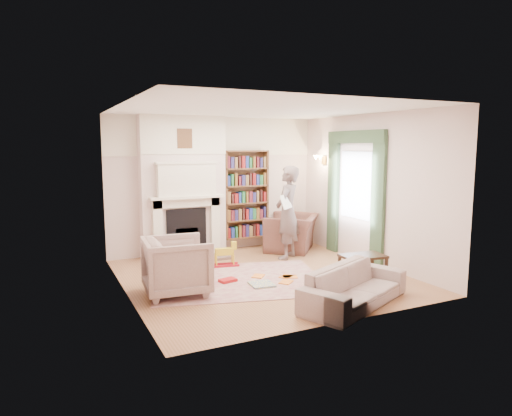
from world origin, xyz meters
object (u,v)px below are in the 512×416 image
man_reading (287,213)px  armchair_reading (292,232)px  armchair_left (177,266)px  paraffin_heater (170,250)px  sofa (354,286)px  coffee_table (363,268)px  bookcase (246,194)px  rocking_horse (224,254)px

man_reading → armchair_reading: bearing=-166.4°
armchair_left → paraffin_heater: size_ratio=1.73×
sofa → coffee_table: 1.15m
armchair_left → sofa: 2.60m
armchair_left → paraffin_heater: 1.83m
bookcase → man_reading: bearing=-72.6°
bookcase → sofa: bookcase is taller
armchair_reading → rocking_horse: armchair_reading is taller
armchair_reading → sofa: armchair_reading is taller
man_reading → sofa: bearing=40.7°
bookcase → armchair_left: (-2.21, -2.39, -0.74)m
bookcase → armchair_reading: (0.82, -0.58, -0.80)m
sofa → man_reading: (0.47, 2.74, 0.64)m
paraffin_heater → rocking_horse: 1.06m
bookcase → man_reading: (0.37, -1.18, -0.26)m
bookcase → armchair_left: size_ratio=1.95×
sofa → coffee_table: sofa is taller
sofa → coffee_table: bearing=21.9°
armchair_left → man_reading: man_reading is taller
sofa → rocking_horse: bearing=84.6°
armchair_reading → bookcase: bearing=-84.4°
armchair_left → coffee_table: size_ratio=1.36×
bookcase → armchair_reading: bookcase is taller
sofa → coffee_table: size_ratio=2.66×
man_reading → coffee_table: bearing=60.3°
coffee_table → rocking_horse: (-1.69, 1.85, 0.01)m
rocking_horse → armchair_left: bearing=-124.5°
coffee_table → bookcase: bearing=108.1°
sofa → bookcase: bearing=64.6°
armchair_left → man_reading: (2.57, 1.21, 0.48)m
coffee_table → rocking_horse: bearing=137.8°
coffee_table → man_reading: bearing=105.1°
armchair_reading → rocking_horse: size_ratio=2.20×
bookcase → paraffin_heater: bearing=-161.9°
coffee_table → paraffin_heater: (-2.54, 2.49, 0.05)m
sofa → rocking_horse: size_ratio=3.53×
armchair_left → coffee_table: 3.00m
bookcase → armchair_reading: 1.28m
bookcase → paraffin_heater: (-1.84, -0.60, -0.90)m
man_reading → coffee_table: 2.06m
armchair_left → rocking_horse: bearing=-41.6°
man_reading → coffee_table: man_reading is taller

